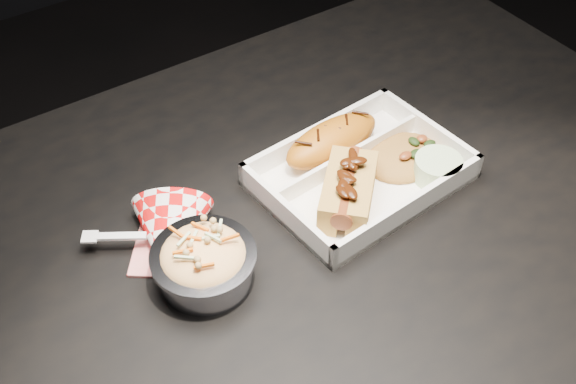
# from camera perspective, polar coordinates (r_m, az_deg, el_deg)

# --- Properties ---
(dining_table) EXTENTS (1.20, 0.80, 0.75)m
(dining_table) POSITION_cam_1_polar(r_m,az_deg,el_deg) (0.92, -0.05, -8.04)
(dining_table) COLOR black
(dining_table) RESTS_ON ground
(food_tray) EXTENTS (0.26, 0.20, 0.04)m
(food_tray) POSITION_cam_1_polar(r_m,az_deg,el_deg) (0.92, 5.68, 1.36)
(food_tray) COLOR white
(food_tray) RESTS_ON dining_table
(fried_pastry) EXTENTS (0.15, 0.07, 0.05)m
(fried_pastry) POSITION_cam_1_polar(r_m,az_deg,el_deg) (0.94, 3.49, 4.11)
(fried_pastry) COLOR #B96512
(fried_pastry) RESTS_ON food_tray
(hotdog) EXTENTS (0.12, 0.12, 0.06)m
(hotdog) POSITION_cam_1_polar(r_m,az_deg,el_deg) (0.87, 4.79, 0.23)
(hotdog) COLOR #BC8E40
(hotdog) RESTS_ON food_tray
(fried_rice_mound) EXTENTS (0.11, 0.10, 0.03)m
(fried_rice_mound) POSITION_cam_1_polar(r_m,az_deg,el_deg) (0.94, 9.13, 3.23)
(fried_rice_mound) COLOR #B07633
(fried_rice_mound) RESTS_ON food_tray
(cupcake_liner) EXTENTS (0.06, 0.06, 0.03)m
(cupcake_liner) POSITION_cam_1_polar(r_m,az_deg,el_deg) (0.93, 11.73, 1.81)
(cupcake_liner) COLOR beige
(cupcake_liner) RESTS_ON food_tray
(foil_coleslaw_cup) EXTENTS (0.12, 0.12, 0.07)m
(foil_coleslaw_cup) POSITION_cam_1_polar(r_m,az_deg,el_deg) (0.80, -6.67, -5.41)
(foil_coleslaw_cup) COLOR silver
(foil_coleslaw_cup) RESTS_ON dining_table
(napkin_fork) EXTENTS (0.17, 0.15, 0.10)m
(napkin_fork) POSITION_cam_1_polar(r_m,az_deg,el_deg) (0.85, -9.41, -3.58)
(napkin_fork) COLOR red
(napkin_fork) RESTS_ON dining_table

